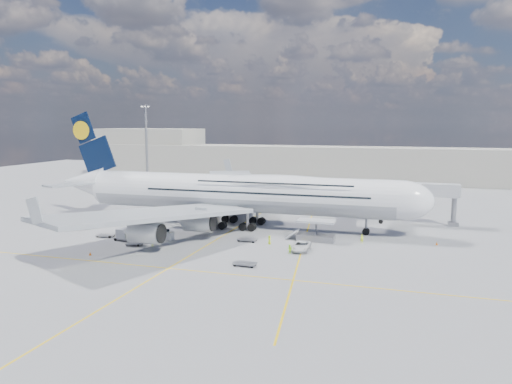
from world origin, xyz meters
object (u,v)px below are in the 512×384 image
(dolly_row_a, at_px, (124,234))
(dolly_nose_far, at_px, (245,263))
(airliner, at_px, (239,193))
(dolly_back, at_px, (106,235))
(jet_bridge, at_px, (396,192))
(service_van, at_px, (301,246))
(dolly_nose_near, at_px, (247,239))
(cargo_loader, at_px, (315,234))
(cone_wing_right_outer, at_px, (90,254))
(dolly_row_c, at_px, (134,240))
(catering_truck_inner, at_px, (212,199))
(cone_nose, at_px, (437,243))
(crew_van, at_px, (269,240))
(cone_wing_right_inner, at_px, (155,236))
(catering_truck_outer, at_px, (209,189))
(cone_tail, at_px, (54,216))
(crew_tug, at_px, (152,242))
(light_mast, at_px, (147,148))
(dolly_row_b, at_px, (134,233))
(cone_wing_left_outer, at_px, (246,203))
(cone_wing_left_inner, at_px, (233,211))
(baggage_tug, at_px, (165,235))
(crew_nose, at_px, (362,239))
(crew_loader, at_px, (290,249))
(crew_wing, at_px, (131,238))

(dolly_row_a, relative_size, dolly_nose_far, 1.09)
(airliner, bearing_deg, dolly_back, -141.98)
(jet_bridge, bearing_deg, service_van, -118.25)
(dolly_nose_near, bearing_deg, cargo_loader, 23.69)
(dolly_row_a, bearing_deg, cone_wing_right_outer, -73.75)
(dolly_row_a, height_order, dolly_row_c, dolly_row_a)
(jet_bridge, relative_size, cone_wing_right_outer, 35.46)
(jet_bridge, height_order, dolly_row_c, jet_bridge)
(airliner, relative_size, cone_wing_right_outer, 149.27)
(dolly_back, distance_m, catering_truck_inner, 37.46)
(cone_nose, bearing_deg, crew_van, -163.68)
(jet_bridge, height_order, cone_wing_right_inner, jet_bridge)
(dolly_row_a, bearing_deg, cargo_loader, 32.03)
(airliner, bearing_deg, catering_truck_outer, 120.27)
(cone_tail, bearing_deg, jet_bridge, 10.81)
(cone_wing_right_outer, bearing_deg, cargo_loader, 32.41)
(crew_tug, bearing_deg, light_mast, 109.77)
(dolly_row_b, bearing_deg, dolly_back, -160.92)
(dolly_nose_far, relative_size, cone_tail, 6.74)
(light_mast, xyz_separation_m, cone_wing_left_outer, (32.94, -8.57, -12.94))
(dolly_row_b, bearing_deg, service_van, -28.75)
(jet_bridge, relative_size, dolly_row_a, 5.26)
(catering_truck_inner, bearing_deg, cone_wing_left_outer, 50.38)
(cone_wing_left_inner, xyz_separation_m, cone_wing_right_inner, (-4.51, -28.95, -0.00))
(dolly_row_a, relative_size, baggage_tug, 1.16)
(baggage_tug, bearing_deg, airliner, 61.82)
(dolly_row_b, bearing_deg, light_mast, 92.33)
(crew_nose, height_order, crew_loader, crew_loader)
(cone_nose, xyz_separation_m, cone_wing_right_outer, (-52.15, -23.16, -0.01))
(dolly_row_a, height_order, catering_truck_outer, catering_truck_outer)
(cone_nose, bearing_deg, dolly_row_c, -162.37)
(crew_tug, bearing_deg, catering_truck_inner, 87.85)
(jet_bridge, xyz_separation_m, baggage_tug, (-38.45, -25.37, -6.03))
(dolly_row_b, bearing_deg, baggage_tug, -40.41)
(cargo_loader, height_order, dolly_back, cargo_loader)
(dolly_row_c, bearing_deg, catering_truck_outer, 83.58)
(dolly_back, relative_size, dolly_nose_near, 1.03)
(crew_wing, height_order, cone_wing_right_outer, crew_wing)
(cone_tail, bearing_deg, dolly_row_c, -29.36)
(crew_tug, bearing_deg, cone_wing_right_inner, 104.85)
(jet_bridge, height_order, cone_tail, jet_bridge)
(dolly_nose_far, relative_size, baggage_tug, 1.07)
(light_mast, xyz_separation_m, dolly_row_c, (28.26, -54.67, -12.28))
(airliner, height_order, cone_wing_left_inner, airliner)
(light_mast, xyz_separation_m, dolly_row_a, (24.72, -52.21, -12.10))
(jet_bridge, height_order, service_van, jet_bridge)
(baggage_tug, bearing_deg, catering_truck_outer, 107.87)
(airliner, distance_m, crew_nose, 26.27)
(cone_wing_left_inner, bearing_deg, crew_wing, -100.98)
(cargo_loader, height_order, cone_tail, cargo_loader)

